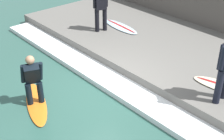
{
  "coord_description": "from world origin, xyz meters",
  "views": [
    {
      "loc": [
        -4.32,
        -5.32,
        4.78
      ],
      "look_at": [
        0.37,
        0.0,
        0.7
      ],
      "focal_mm": 50.0,
      "sensor_mm": 36.0,
      "label": 1
    }
  ],
  "objects_px": {
    "surfer_riding": "(33,78)",
    "surfboard_waiting_far": "(121,27)",
    "surfboard_riding": "(36,103)",
    "surfer_waiting_far": "(101,6)"
  },
  "relations": [
    {
      "from": "surfboard_riding",
      "to": "surfer_riding",
      "type": "xyz_separation_m",
      "value": [
        0.0,
        -0.0,
        0.77
      ]
    },
    {
      "from": "surfboard_riding",
      "to": "surfboard_waiting_far",
      "type": "bearing_deg",
      "value": 20.64
    },
    {
      "from": "surfer_waiting_far",
      "to": "surfboard_waiting_far",
      "type": "bearing_deg",
      "value": -17.83
    },
    {
      "from": "surfer_riding",
      "to": "surfboard_waiting_far",
      "type": "xyz_separation_m",
      "value": [
        4.54,
        1.71,
        -0.39
      ]
    },
    {
      "from": "surfboard_riding",
      "to": "surfboard_waiting_far",
      "type": "relative_size",
      "value": 1.1
    },
    {
      "from": "surfer_riding",
      "to": "surfboard_waiting_far",
      "type": "relative_size",
      "value": 0.74
    },
    {
      "from": "surfboard_riding",
      "to": "surfer_waiting_far",
      "type": "bearing_deg",
      "value": 27.19
    },
    {
      "from": "surfer_waiting_far",
      "to": "surfboard_waiting_far",
      "type": "xyz_separation_m",
      "value": [
        0.74,
        -0.24,
        -0.87
      ]
    },
    {
      "from": "surfer_riding",
      "to": "surfboard_waiting_far",
      "type": "bearing_deg",
      "value": 20.64
    },
    {
      "from": "surfer_riding",
      "to": "surfboard_riding",
      "type": "bearing_deg",
      "value": 90.0
    }
  ]
}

